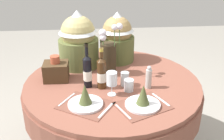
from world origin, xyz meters
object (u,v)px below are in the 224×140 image
flower_vase (108,56)px  place_setting_right (143,100)px  wine_bottle_centre (87,71)px  tumbler_near_left (129,85)px  gift_tub_back_centre (117,35)px  woven_basket_side_left (56,71)px  wine_glass_left (112,79)px  tumbler_near_right (125,79)px  gift_tub_back_left (78,38)px  place_setting_left (85,100)px  wine_bottle_left (102,73)px  pepper_mill (149,78)px  dining_table (112,96)px

flower_vase → place_setting_right: bearing=-69.7°
wine_bottle_centre → tumbler_near_left: bearing=-16.9°
gift_tub_back_centre → woven_basket_side_left: gift_tub_back_centre is taller
place_setting_right → gift_tub_back_centre: 0.84m
wine_glass_left → tumbler_near_right: size_ratio=1.66×
tumbler_near_left → gift_tub_back_left: (-0.38, 0.50, 0.22)m
wine_bottle_centre → gift_tub_back_centre: bearing=61.2°
place_setting_left → wine_bottle_left: wine_bottle_left is taller
gift_tub_back_left → woven_basket_side_left: 0.37m
wine_glass_left → tumbler_near_left: wine_glass_left is taller
flower_vase → tumbler_near_right: flower_vase is taller
place_setting_right → gift_tub_back_centre: bearing=96.3°
pepper_mill → wine_glass_left: bearing=-164.4°
wine_glass_left → gift_tub_back_left: gift_tub_back_left is taller
wine_bottle_centre → tumbler_near_left: 0.33m
gift_tub_back_left → place_setting_left: bearing=-85.4°
dining_table → gift_tub_back_centre: gift_tub_back_centre is taller
tumbler_near_left → tumbler_near_right: bearing=101.6°
wine_bottle_centre → woven_basket_side_left: size_ratio=1.70×
dining_table → tumbler_near_right: 0.23m
place_setting_right → wine_bottle_centre: wine_bottle_centre is taller
dining_table → gift_tub_back_left: bearing=129.1°
dining_table → wine_glass_left: (-0.02, -0.22, 0.27)m
place_setting_left → wine_bottle_centre: size_ratio=1.21×
place_setting_left → pepper_mill: (0.48, 0.21, 0.04)m
flower_vase → tumbler_near_left: bearing=-66.9°
dining_table → tumbler_near_left: 0.27m
woven_basket_side_left → gift_tub_back_centre: bearing=34.5°
wine_bottle_left → pepper_mill: bearing=-5.3°
place_setting_right → gift_tub_back_left: bearing=121.5°
place_setting_right → gift_tub_back_left: 0.87m
dining_table → gift_tub_back_centre: (0.08, 0.43, 0.38)m
tumbler_near_right → pepper_mill: pepper_mill is taller
gift_tub_back_left → pepper_mill: bearing=-41.3°
place_setting_right → tumbler_near_right: (-0.08, 0.31, 0.01)m
pepper_mill → gift_tub_back_centre: size_ratio=0.40×
place_setting_left → woven_basket_side_left: 0.47m
place_setting_right → tumbler_near_right: place_setting_right is taller
tumbler_near_left → tumbler_near_right: size_ratio=0.84×
flower_vase → wine_glass_left: (-0.00, -0.35, -0.04)m
wine_bottle_left → gift_tub_back_left: 0.49m
wine_glass_left → pepper_mill: pepper_mill is taller
tumbler_near_left → flower_vase: bearing=113.1°
wine_glass_left → flower_vase: bearing=89.6°
pepper_mill → tumbler_near_right: bearing=162.0°
dining_table → tumbler_near_left: tumbler_near_left is taller
wine_glass_left → woven_basket_side_left: bearing=146.5°
place_setting_right → wine_glass_left: (-0.19, 0.17, 0.08)m
wine_glass_left → gift_tub_back_left: (-0.24, 0.55, 0.14)m
flower_vase → wine_bottle_centre: bearing=-129.6°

